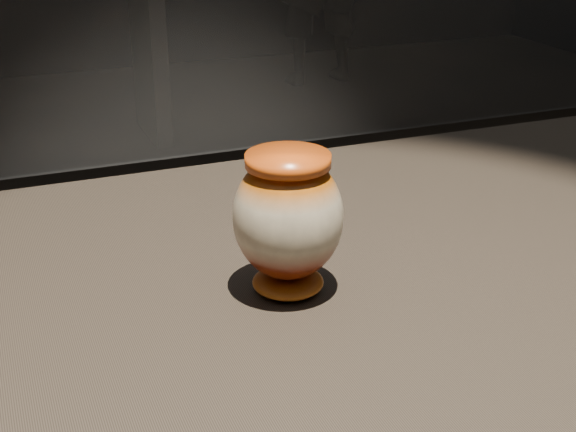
% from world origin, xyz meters
% --- Properties ---
extents(main_vase, '(0.13, 0.13, 0.15)m').
position_xyz_m(main_vase, '(-0.06, -0.01, 0.98)').
color(main_vase, '#661C09').
rests_on(main_vase, display_plinth).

